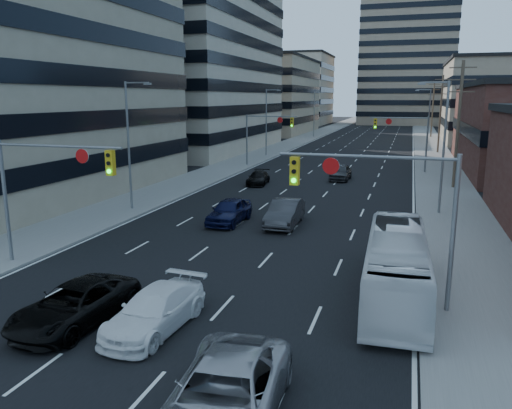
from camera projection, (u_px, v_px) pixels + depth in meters
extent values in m
plane|color=black|center=(88.00, 384.00, 14.10)|extent=(400.00, 400.00, 0.00)
cube|color=black|center=(379.00, 127.00, 135.54)|extent=(18.00, 300.00, 0.02)
cube|color=slate|center=(337.00, 126.00, 138.84)|extent=(5.00, 300.00, 0.15)
cube|color=slate|center=(424.00, 128.00, 132.22)|extent=(5.00, 300.00, 0.15)
cube|color=#ADA089|center=(170.00, 56.00, 74.97)|extent=(26.00, 34.00, 28.00)
cube|color=gray|center=(264.00, 97.00, 112.74)|extent=(20.00, 30.00, 16.00)
cube|color=gray|center=(512.00, 103.00, 87.64)|extent=(22.00, 28.00, 14.00)
cube|color=gray|center=(409.00, 24.00, 146.39)|extent=(26.00, 26.00, 58.00)
cube|color=#ADA089|center=(288.00, 90.00, 150.84)|extent=(24.00, 24.00, 20.00)
cube|color=gray|center=(511.00, 105.00, 125.07)|extent=(22.00, 22.00, 12.00)
cylinder|color=slate|center=(6.00, 203.00, 23.82)|extent=(0.18, 0.18, 6.00)
cylinder|color=slate|center=(58.00, 146.00, 22.29)|extent=(6.50, 0.12, 0.12)
cube|color=gold|center=(110.00, 163.00, 21.67)|extent=(0.35, 0.28, 1.10)
cylinder|color=black|center=(108.00, 155.00, 21.44)|extent=(0.18, 0.06, 0.18)
cylinder|color=black|center=(108.00, 163.00, 21.52)|extent=(0.18, 0.06, 0.18)
cylinder|color=#0CE526|center=(109.00, 171.00, 21.59)|extent=(0.18, 0.06, 0.18)
cylinder|color=white|center=(82.00, 156.00, 21.99)|extent=(0.64, 0.06, 0.64)
cylinder|color=slate|center=(453.00, 237.00, 18.06)|extent=(0.18, 0.18, 6.00)
cylinder|color=slate|center=(365.00, 156.00, 18.41)|extent=(6.50, 0.12, 0.12)
cube|color=gold|center=(295.00, 171.00, 19.31)|extent=(0.35, 0.28, 1.10)
cylinder|color=black|center=(294.00, 162.00, 19.08)|extent=(0.18, 0.06, 0.18)
cylinder|color=black|center=(294.00, 171.00, 19.16)|extent=(0.18, 0.06, 0.18)
cylinder|color=#0CE526|center=(294.00, 180.00, 19.23)|extent=(0.18, 0.06, 0.18)
cylinder|color=white|center=(331.00, 166.00, 18.82)|extent=(0.64, 0.06, 0.64)
cylinder|color=slate|center=(247.00, 140.00, 58.38)|extent=(0.18, 0.18, 6.00)
cylinder|color=slate|center=(272.00, 116.00, 56.93)|extent=(6.00, 0.12, 0.12)
cube|color=gold|center=(292.00, 122.00, 56.38)|extent=(0.35, 0.28, 1.10)
cylinder|color=black|center=(292.00, 119.00, 56.15)|extent=(0.18, 0.06, 0.18)
cylinder|color=black|center=(292.00, 122.00, 56.23)|extent=(0.18, 0.06, 0.18)
cylinder|color=#0CE526|center=(292.00, 126.00, 56.30)|extent=(0.18, 0.06, 0.18)
cylinder|color=white|center=(280.00, 120.00, 56.70)|extent=(0.64, 0.06, 0.64)
cylinder|color=slate|center=(427.00, 145.00, 52.63)|extent=(0.18, 0.18, 6.00)
cylinder|color=slate|center=(399.00, 118.00, 52.90)|extent=(6.00, 0.12, 0.12)
cube|color=gold|center=(375.00, 124.00, 53.73)|extent=(0.35, 0.28, 1.10)
cylinder|color=black|center=(375.00, 120.00, 53.51)|extent=(0.18, 0.06, 0.18)
cylinder|color=black|center=(375.00, 124.00, 53.58)|extent=(0.18, 0.06, 0.18)
cylinder|color=#0CE526|center=(375.00, 127.00, 53.65)|extent=(0.18, 0.06, 0.18)
cylinder|color=white|center=(389.00, 122.00, 53.25)|extent=(0.64, 0.06, 0.64)
cylinder|color=#4C3D2D|center=(458.00, 126.00, 43.06)|extent=(0.28, 0.28, 11.00)
cube|color=#4C3D2D|center=(463.00, 67.00, 42.03)|extent=(2.20, 0.10, 0.10)
cube|color=#4C3D2D|center=(462.00, 80.00, 42.24)|extent=(2.20, 0.10, 0.10)
cube|color=#4C3D2D|center=(461.00, 92.00, 42.45)|extent=(2.20, 0.10, 0.10)
cylinder|color=#4C3D2D|center=(440.00, 115.00, 71.09)|extent=(0.28, 0.28, 11.00)
cube|color=#4C3D2D|center=(443.00, 79.00, 70.05)|extent=(2.20, 0.10, 0.10)
cube|color=#4C3D2D|center=(442.00, 87.00, 70.26)|extent=(2.20, 0.10, 0.10)
cube|color=#4C3D2D|center=(442.00, 94.00, 70.47)|extent=(2.20, 0.10, 0.10)
cylinder|color=#4C3D2D|center=(433.00, 110.00, 99.11)|extent=(0.28, 0.28, 11.00)
cube|color=#4C3D2D|center=(434.00, 84.00, 98.08)|extent=(2.20, 0.10, 0.10)
cube|color=#4C3D2D|center=(434.00, 90.00, 98.29)|extent=(2.20, 0.10, 0.10)
cube|color=#4C3D2D|center=(434.00, 95.00, 98.50)|extent=(2.20, 0.10, 0.10)
cylinder|color=slate|center=(129.00, 148.00, 34.86)|extent=(0.16, 0.16, 9.00)
cylinder|color=slate|center=(137.00, 83.00, 33.67)|extent=(1.80, 0.10, 0.10)
cube|color=slate|center=(148.00, 84.00, 33.46)|extent=(0.50, 0.22, 0.14)
cylinder|color=slate|center=(266.00, 123.00, 67.55)|extent=(0.16, 0.16, 9.00)
cylinder|color=slate|center=(273.00, 90.00, 66.37)|extent=(1.80, 0.10, 0.10)
cube|color=slate|center=(279.00, 90.00, 66.15)|extent=(0.50, 0.22, 0.14)
cylinder|color=slate|center=(314.00, 115.00, 100.25)|extent=(0.16, 0.16, 9.00)
cylinder|color=slate|center=(319.00, 92.00, 99.07)|extent=(1.80, 0.10, 0.10)
cube|color=slate|center=(323.00, 93.00, 98.85)|extent=(0.50, 0.22, 0.14)
cylinder|color=slate|center=(444.00, 150.00, 33.48)|extent=(0.16, 0.16, 9.00)
cylinder|color=slate|center=(434.00, 82.00, 32.82)|extent=(1.80, 0.10, 0.10)
cube|color=slate|center=(422.00, 84.00, 33.06)|extent=(0.50, 0.22, 0.14)
cylinder|color=slate|center=(428.00, 124.00, 66.18)|extent=(0.16, 0.16, 9.00)
cylinder|color=slate|center=(424.00, 90.00, 65.51)|extent=(1.80, 0.10, 0.10)
cube|color=slate|center=(417.00, 90.00, 65.76)|extent=(0.50, 0.22, 0.14)
imported|color=black|center=(75.00, 305.00, 17.72)|extent=(2.82, 5.39, 1.45)
imported|color=white|center=(155.00, 310.00, 17.31)|extent=(2.32, 4.98, 1.41)
imported|color=#A3A3A7|center=(224.00, 397.00, 12.15)|extent=(3.13, 5.97, 1.60)
imported|color=silver|center=(396.00, 266.00, 19.86)|extent=(2.58, 9.82, 2.72)
imported|color=black|center=(229.00, 211.00, 32.01)|extent=(1.97, 4.70, 1.59)
imported|color=#313033|center=(285.00, 213.00, 31.38)|extent=(1.84, 4.98, 1.63)
imported|color=black|center=(258.00, 178.00, 46.24)|extent=(2.14, 4.35, 1.22)
imported|color=#2E2F31|center=(341.00, 172.00, 48.74)|extent=(1.88, 4.48, 1.52)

